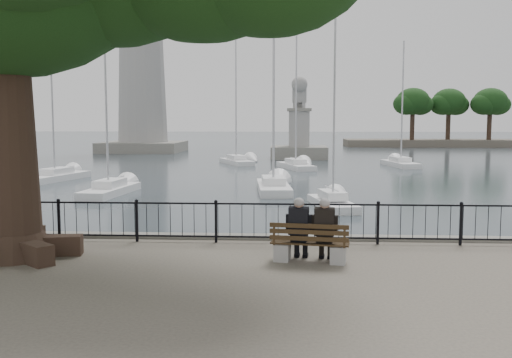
# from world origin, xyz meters

# --- Properties ---
(harbor) EXTENTS (260.00, 260.00, 1.20)m
(harbor) POSITION_xyz_m (0.00, 3.00, -0.50)
(harbor) COLOR slate
(harbor) RESTS_ON ground
(railing) EXTENTS (22.06, 0.06, 1.00)m
(railing) POSITION_xyz_m (0.00, 2.50, 0.56)
(railing) COLOR black
(railing) RESTS_ON ground
(bench) EXTENTS (1.73, 0.74, 0.88)m
(bench) POSITION_xyz_m (1.26, 0.61, 0.31)
(bench) COLOR gray
(bench) RESTS_ON ground
(person_left) EXTENTS (0.45, 0.73, 1.40)m
(person_left) POSITION_xyz_m (1.04, 0.74, 0.64)
(person_left) COLOR black
(person_left) RESTS_ON ground
(person_right) EXTENTS (0.45, 0.73, 1.40)m
(person_right) POSITION_xyz_m (1.58, 0.66, 0.64)
(person_right) COLOR black
(person_right) RESTS_ON ground
(lighthouse) EXTENTS (10.06, 10.06, 30.75)m
(lighthouse) POSITION_xyz_m (-18.00, 62.00, 11.96)
(lighthouse) COLOR slate
(lighthouse) RESTS_ON ground
(lion_monument) EXTENTS (5.93, 5.93, 8.76)m
(lion_monument) POSITION_xyz_m (2.00, 49.93, 1.19)
(lion_monument) COLOR slate
(lion_monument) RESTS_ON ground
(sailboat_a) EXTENTS (2.04, 5.66, 10.31)m
(sailboat_a) POSITION_xyz_m (-8.94, 19.11, -0.70)
(sailboat_a) COLOR white
(sailboat_a) RESTS_ON ground
(sailboat_b) EXTENTS (2.23, 6.30, 13.63)m
(sailboat_b) POSITION_xyz_m (-0.01, 20.91, -0.63)
(sailboat_b) COLOR white
(sailboat_b) RESTS_ON ground
(sailboat_c) EXTENTS (2.20, 4.78, 9.37)m
(sailboat_c) POSITION_xyz_m (2.88, 15.00, -0.70)
(sailboat_c) COLOR white
(sailboat_c) RESTS_ON ground
(sailboat_e) EXTENTS (2.87, 6.14, 11.99)m
(sailboat_e) POSITION_xyz_m (-14.87, 26.24, -0.66)
(sailboat_e) COLOR white
(sailboat_e) RESTS_ON ground
(sailboat_f) EXTENTS (3.35, 6.13, 12.13)m
(sailboat_f) POSITION_xyz_m (1.47, 36.52, -0.66)
(sailboat_f) COLOR white
(sailboat_f) RESTS_ON ground
(sailboat_g) EXTENTS (2.60, 6.24, 11.14)m
(sailboat_g) POSITION_xyz_m (10.75, 39.51, -0.69)
(sailboat_g) COLOR white
(sailboat_g) RESTS_ON ground
(sailboat_h) EXTENTS (3.85, 6.06, 14.87)m
(sailboat_h) POSITION_xyz_m (-3.97, 41.43, -0.58)
(sailboat_h) COLOR white
(sailboat_h) RESTS_ON ground
(far_shore) EXTENTS (30.00, 8.60, 9.18)m
(far_shore) POSITION_xyz_m (25.54, 79.46, 3.00)
(far_shore) COLOR #575046
(far_shore) RESTS_ON ground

